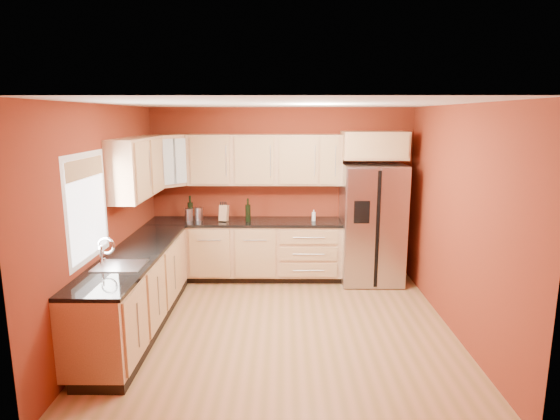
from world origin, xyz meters
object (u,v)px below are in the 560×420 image
at_px(wine_bottle_a, 190,208).
at_px(canister_left, 189,215).
at_px(refrigerator, 372,224).
at_px(knife_block, 224,213).
at_px(soap_dispenser, 314,215).

bearing_deg(wine_bottle_a, canister_left, -96.75).
relative_size(refrigerator, knife_block, 7.36).
relative_size(wine_bottle_a, knife_block, 1.53).
relative_size(canister_left, soap_dispenser, 1.12).
bearing_deg(canister_left, wine_bottle_a, 83.25).
relative_size(canister_left, wine_bottle_a, 0.51).
bearing_deg(wine_bottle_a, soap_dispenser, -1.84).
xyz_separation_m(wine_bottle_a, soap_dispenser, (1.86, -0.06, -0.10)).
bearing_deg(wine_bottle_a, refrigerator, -2.39).
bearing_deg(wine_bottle_a, knife_block, -7.63).
bearing_deg(refrigerator, knife_block, 178.84).
distance_m(wine_bottle_a, knife_block, 0.52).
height_order(refrigerator, knife_block, refrigerator).
xyz_separation_m(refrigerator, soap_dispenser, (-0.87, 0.05, 0.11)).
distance_m(canister_left, soap_dispenser, 1.87).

